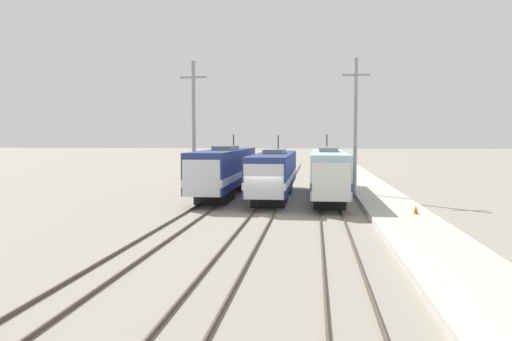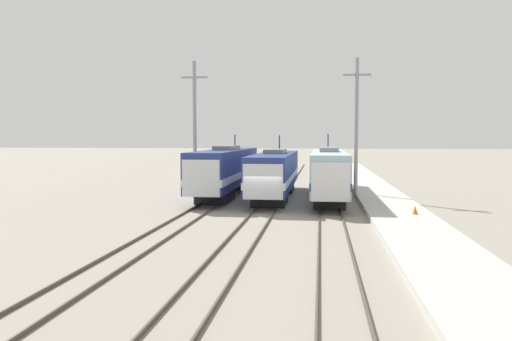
{
  "view_description": "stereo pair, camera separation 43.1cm",
  "coord_description": "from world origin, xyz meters",
  "px_view_note": "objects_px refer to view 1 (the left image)",
  "views": [
    {
      "loc": [
        3.38,
        -33.49,
        5.06
      ],
      "look_at": [
        -0.97,
        3.13,
        2.63
      ],
      "focal_mm": 35.0,
      "sensor_mm": 36.0,
      "label": 1
    },
    {
      "loc": [
        3.8,
        -33.44,
        5.06
      ],
      "look_at": [
        -0.97,
        3.13,
        2.63
      ],
      "focal_mm": 35.0,
      "sensor_mm": 36.0,
      "label": 2
    }
  ],
  "objects_px": {
    "locomotive_far_left": "(225,170)",
    "traffic_cone": "(416,210)",
    "locomotive_center": "(274,173)",
    "catenary_tower_left": "(194,126)",
    "catenary_tower_right": "(355,126)",
    "locomotive_far_right": "(328,173)"
  },
  "relations": [
    {
      "from": "locomotive_far_left",
      "to": "traffic_cone",
      "type": "bearing_deg",
      "value": -39.02
    },
    {
      "from": "locomotive_center",
      "to": "traffic_cone",
      "type": "relative_size",
      "value": 35.09
    },
    {
      "from": "catenary_tower_left",
      "to": "locomotive_center",
      "type": "bearing_deg",
      "value": -10.39
    },
    {
      "from": "locomotive_far_left",
      "to": "traffic_cone",
      "type": "relative_size",
      "value": 36.97
    },
    {
      "from": "locomotive_far_left",
      "to": "catenary_tower_right",
      "type": "xyz_separation_m",
      "value": [
        11.16,
        -0.16,
        3.81
      ]
    },
    {
      "from": "locomotive_center",
      "to": "catenary_tower_right",
      "type": "height_order",
      "value": "catenary_tower_right"
    },
    {
      "from": "locomotive_center",
      "to": "catenary_tower_left",
      "type": "distance_m",
      "value": 8.27
    },
    {
      "from": "catenary_tower_right",
      "to": "traffic_cone",
      "type": "distance_m",
      "value": 12.76
    },
    {
      "from": "traffic_cone",
      "to": "locomotive_far_left",
      "type": "bearing_deg",
      "value": 140.98
    },
    {
      "from": "catenary_tower_left",
      "to": "locomotive_far_left",
      "type": "bearing_deg",
      "value": 3.45
    },
    {
      "from": "locomotive_far_left",
      "to": "locomotive_far_right",
      "type": "xyz_separation_m",
      "value": [
        8.87,
        -1.81,
        -0.04
      ]
    },
    {
      "from": "locomotive_center",
      "to": "traffic_cone",
      "type": "xyz_separation_m",
      "value": [
        9.58,
        -9.88,
        -1.49
      ]
    },
    {
      "from": "locomotive_center",
      "to": "traffic_cone",
      "type": "bearing_deg",
      "value": -45.88
    },
    {
      "from": "locomotive_center",
      "to": "catenary_tower_left",
      "type": "height_order",
      "value": "catenary_tower_left"
    },
    {
      "from": "locomotive_center",
      "to": "traffic_cone",
      "type": "height_order",
      "value": "locomotive_center"
    },
    {
      "from": "traffic_cone",
      "to": "locomotive_center",
      "type": "bearing_deg",
      "value": 134.12
    },
    {
      "from": "traffic_cone",
      "to": "locomotive_far_right",
      "type": "bearing_deg",
      "value": 118.33
    },
    {
      "from": "locomotive_far_left",
      "to": "locomotive_far_right",
      "type": "bearing_deg",
      "value": -11.53
    },
    {
      "from": "locomotive_far_right",
      "to": "catenary_tower_left",
      "type": "distance_m",
      "value": 12.32
    },
    {
      "from": "catenary_tower_left",
      "to": "catenary_tower_right",
      "type": "bearing_deg",
      "value": 0.0
    },
    {
      "from": "locomotive_center",
      "to": "locomotive_far_right",
      "type": "distance_m",
      "value": 4.45
    },
    {
      "from": "locomotive_far_left",
      "to": "locomotive_far_right",
      "type": "distance_m",
      "value": 9.05
    }
  ]
}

